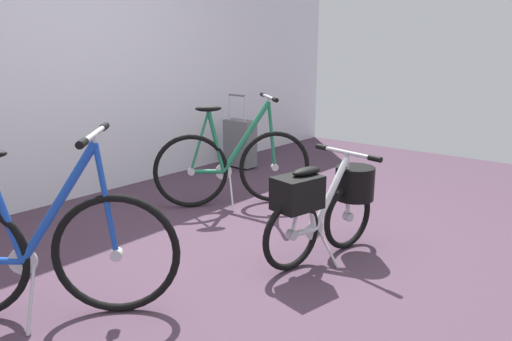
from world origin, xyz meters
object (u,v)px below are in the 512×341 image
(folding_bike_foreground, at_px, (327,201))
(display_bike_left, at_px, (40,250))
(display_bike_right, at_px, (233,164))
(rolling_suitcase, at_px, (240,143))

(folding_bike_foreground, distance_m, display_bike_left, 1.67)
(folding_bike_foreground, relative_size, display_bike_left, 0.96)
(display_bike_right, bearing_deg, folding_bike_foreground, -108.95)
(folding_bike_foreground, xyz_separation_m, display_bike_right, (0.40, 1.17, -0.02))
(rolling_suitcase, bearing_deg, display_bike_left, -156.17)
(folding_bike_foreground, xyz_separation_m, display_bike_left, (-1.51, 0.71, -0.02))
(display_bike_left, bearing_deg, display_bike_right, 13.47)
(folding_bike_foreground, bearing_deg, display_bike_left, 154.74)
(folding_bike_foreground, xyz_separation_m, rolling_suitcase, (1.44, 2.02, -0.10))
(display_bike_right, relative_size, rolling_suitcase, 1.31)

